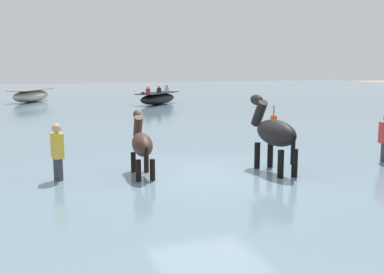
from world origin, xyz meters
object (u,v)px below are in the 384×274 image
(horse_lead_dark_bay, at_px, (142,146))
(person_onlooker_left, at_px, (58,159))
(horse_trailing_black, at_px, (274,135))
(boat_far_inshore, at_px, (158,98))
(boat_near_port, at_px, (31,96))
(channel_buoy, at_px, (274,118))

(horse_lead_dark_bay, distance_m, person_onlooker_left, 1.83)
(horse_trailing_black, relative_size, boat_far_inshore, 0.58)
(boat_near_port, relative_size, channel_buoy, 6.18)
(person_onlooker_left, bearing_deg, boat_far_inshore, 67.35)
(horse_trailing_black, bearing_deg, person_onlooker_left, 169.25)
(horse_trailing_black, xyz_separation_m, channel_buoy, (5.06, 8.56, -0.72))
(channel_buoy, bearing_deg, horse_trailing_black, -120.60)
(boat_far_inshore, bearing_deg, horse_trailing_black, -98.33)
(horse_trailing_black, height_order, boat_near_port, horse_trailing_black)
(horse_lead_dark_bay, distance_m, channel_buoy, 11.24)
(boat_near_port, xyz_separation_m, person_onlooker_left, (-0.06, -23.06, 0.06))
(boat_far_inshore, bearing_deg, horse_lead_dark_bay, -107.44)
(channel_buoy, bearing_deg, boat_near_port, 122.40)
(boat_far_inshore, relative_size, channel_buoy, 5.18)
(horse_trailing_black, distance_m, channel_buoy, 9.97)
(horse_lead_dark_bay, relative_size, boat_far_inshore, 0.49)
(boat_near_port, bearing_deg, person_onlooker_left, -90.15)
(horse_trailing_black, bearing_deg, channel_buoy, 59.40)
(horse_trailing_black, distance_m, person_onlooker_left, 4.88)
(person_onlooker_left, bearing_deg, boat_near_port, 89.85)
(channel_buoy, bearing_deg, horse_lead_dark_bay, -135.66)
(person_onlooker_left, bearing_deg, horse_lead_dark_bay, -6.05)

